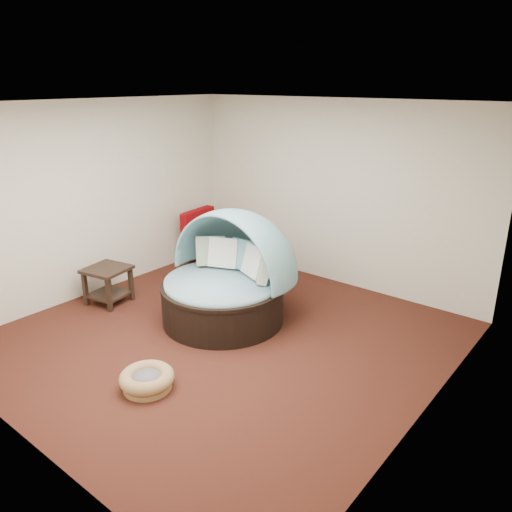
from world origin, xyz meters
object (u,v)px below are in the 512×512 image
Objects in this scene: pet_basket at (147,379)px; side_table at (108,280)px; red_armchair at (210,239)px; canopy_daybed at (227,270)px.

pet_basket is 1.13× the size of side_table.
red_armchair reaches higher than pet_basket.
side_table is at bearing 153.64° from pet_basket.
canopy_daybed is 1.90× the size of red_armchair.
red_armchair is at bearing 90.93° from side_table.
side_table is (0.03, -2.13, -0.08)m from red_armchair.
canopy_daybed is at bearing -46.49° from red_armchair.
red_armchair is (-1.69, 1.42, -0.26)m from canopy_daybed.
pet_basket is at bearing -76.22° from canopy_daybed.
side_table is (-1.66, -0.71, -0.34)m from canopy_daybed.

